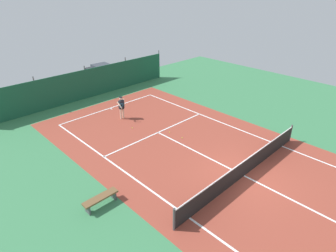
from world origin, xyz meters
TOP-DOWN VIEW (x-y plane):
  - ground_plane at (0.00, 0.00)m, footprint 36.00×36.00m
  - court_surface at (0.00, 0.00)m, footprint 11.02×26.60m
  - tennis_net at (0.00, 0.00)m, footprint 10.12×0.10m
  - back_fence at (-0.00, 15.55)m, footprint 16.30×0.98m
  - tennis_player at (-0.39, 9.74)m, footprint 0.71×0.76m
  - tennis_ball_near_player at (0.57, 4.80)m, footprint 0.07×0.07m
  - tennis_ball_midcourt at (0.53, 5.88)m, footprint 0.07×0.07m
  - tennis_ball_by_sideline at (-0.82, 8.06)m, footprint 0.07×0.07m
  - parked_car at (3.21, 17.66)m, footprint 2.20×4.29m
  - courtside_bench at (-6.31, 3.17)m, footprint 1.60×0.40m

SIDE VIEW (x-z plane):
  - ground_plane at x=0.00m, z-range 0.00..0.00m
  - court_surface at x=0.00m, z-range 0.00..0.01m
  - tennis_ball_near_player at x=0.57m, z-range 0.00..0.07m
  - tennis_ball_midcourt at x=0.53m, z-range 0.00..0.07m
  - tennis_ball_by_sideline at x=-0.82m, z-range 0.00..0.07m
  - courtside_bench at x=-6.31m, z-range 0.13..0.62m
  - tennis_net at x=0.00m, z-range -0.04..1.06m
  - back_fence at x=0.00m, z-range -0.68..2.02m
  - parked_car at x=3.21m, z-range 0.00..1.68m
  - tennis_player at x=-0.39m, z-range 0.14..1.78m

